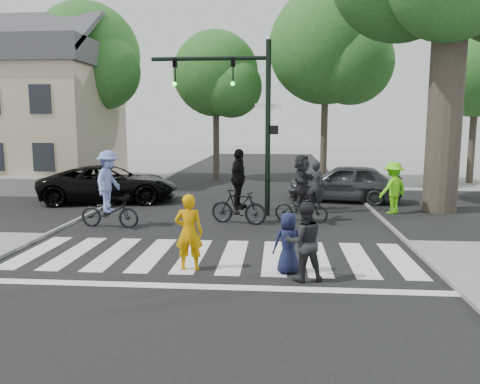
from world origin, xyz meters
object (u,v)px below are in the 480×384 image
Objects in this scene: pedestrian_woman at (189,232)px; cyclist_mid at (239,193)px; traffic_signal at (243,103)px; pedestrian_adult at (304,242)px; car_suv at (110,184)px; cyclist_right at (302,192)px; car_grey at (344,183)px; pedestrian_child at (288,243)px; cyclist_left at (109,194)px.

cyclist_mid reaches higher than pedestrian_woman.
pedestrian_woman is (-0.73, -6.31, -3.05)m from traffic_signal.
pedestrian_woman is 4.92m from cyclist_mid.
car_suv is at bearing -63.53° from pedestrian_adult.
cyclist_right is 8.36m from car_suv.
car_grey is at bearing 40.00° from traffic_signal.
car_grey reaches higher than pedestrian_child.
traffic_signal reaches higher than pedestrian_woman.
pedestrian_child is 5.15m from cyclist_mid.
car_suv is (-5.67, 2.34, -3.14)m from traffic_signal.
pedestrian_child is at bearing -36.77° from cyclist_left.
pedestrian_woman reaches higher than car_suv.
traffic_signal is at bearing 153.21° from cyclist_right.
pedestrian_child is at bearing -68.84° from pedestrian_adult.
pedestrian_woman is 1.28× the size of pedestrian_child.
cyclist_mid is (-1.80, 5.40, 0.17)m from pedestrian_adult.
pedestrian_child is 0.29× the size of car_grey.
traffic_signal is at bearing -123.02° from car_suv.
traffic_signal is 2.70× the size of cyclist_right.
pedestrian_child is 0.59m from pedestrian_adult.
cyclist_left is 0.99× the size of cyclist_mid.
cyclist_mid reaches higher than car_suv.
car_grey is at bearing -122.07° from pedestrian_child.
pedestrian_child is 0.81× the size of pedestrian_adult.
cyclist_left is at bearing -43.77° from car_grey.
traffic_signal is at bearing -88.09° from pedestrian_adult.
cyclist_left reaches higher than pedestrian_adult.
pedestrian_adult is (0.32, -0.48, 0.16)m from pedestrian_child.
pedestrian_adult is 7.33m from cyclist_left.
pedestrian_adult is at bearing -38.27° from cyclist_left.
pedestrian_child is 6.79m from cyclist_left.
car_grey is (3.95, 3.31, -3.12)m from traffic_signal.
traffic_signal is 3.52× the size of pedestrian_woman.
cyclist_left is at bearing -167.68° from cyclist_mid.
traffic_signal is 6.02m from car_grey.
car_grey is at bearing -94.84° from car_suv.
car_grey is at bearing -114.67° from pedestrian_adult.
car_suv is (-7.43, 9.18, -0.06)m from pedestrian_adult.
car_suv is 9.67m from car_grey.
traffic_signal is 1.30× the size of car_grey.
pedestrian_adult is at bearing -151.60° from car_suv.
car_grey is (2.50, 9.68, 0.12)m from pedestrian_child.
cyclist_left reaches higher than pedestrian_child.
cyclist_mid reaches higher than car_grey.
pedestrian_adult reaches higher than car_grey.
pedestrian_woman is 5.96m from cyclist_right.
traffic_signal is 3.24m from cyclist_mid.
traffic_signal reaches higher than cyclist_left.
traffic_signal reaches higher than car_grey.
pedestrian_woman is at bearing -96.56° from traffic_signal.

